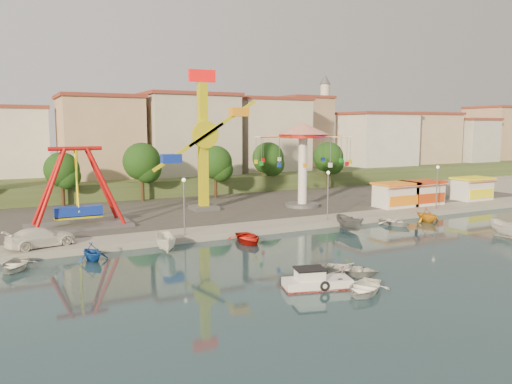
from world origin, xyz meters
TOP-DOWN VIEW (x-y plane):
  - ground at (0.00, 0.00)m, footprint 200.00×200.00m
  - quay_deck at (0.00, 62.00)m, footprint 200.00×100.00m
  - asphalt_pad at (0.00, 30.00)m, footprint 90.00×28.00m
  - hill_terrace at (0.00, 67.00)m, footprint 200.00×60.00m
  - pirate_ship_ride at (-16.19, 21.23)m, footprint 10.00×5.00m
  - kamikaze_tower at (-0.87, 25.08)m, footprint 8.67×3.10m
  - wave_swinger at (10.55, 22.02)m, footprint 11.60×11.60m
  - booth_left at (20.70, 16.49)m, footprint 5.40×3.78m
  - booth_mid at (25.21, 16.49)m, footprint 5.40×3.78m
  - booth_right at (34.49, 16.49)m, footprint 5.40×3.78m
  - lamp_post_1 at (-8.00, 13.00)m, footprint 0.14×0.14m
  - lamp_post_2 at (8.00, 13.00)m, footprint 0.14×0.14m
  - lamp_post_3 at (24.00, 13.00)m, footprint 0.14×0.14m
  - tree_1 at (-16.00, 36.24)m, footprint 4.35×4.35m
  - tree_2 at (-6.00, 35.81)m, footprint 5.02×5.02m
  - tree_3 at (4.00, 34.36)m, footprint 4.68×4.68m
  - tree_4 at (14.00, 37.35)m, footprint 4.86×4.86m
  - tree_5 at (24.00, 35.54)m, footprint 4.83×4.83m
  - building_1 at (-21.33, 51.38)m, footprint 12.33×9.01m
  - building_2 at (-8.19, 51.96)m, footprint 11.95×9.28m
  - building_3 at (5.60, 48.80)m, footprint 12.59×10.50m
  - building_4 at (19.07, 52.20)m, footprint 10.75×9.23m
  - building_5 at (32.37, 50.33)m, footprint 12.77×10.96m
  - building_6 at (44.15, 48.77)m, footprint 8.23×8.98m
  - building_7 at (56.03, 53.70)m, footprint 11.59×10.93m
  - building_8 at (69.93, 47.19)m, footprint 12.84×9.28m
  - building_9 at (83.46, 49.95)m, footprint 12.95×9.17m
  - minaret at (36.00, 54.00)m, footprint 2.80×2.80m
  - cabin_motorboat at (-4.92, -3.96)m, footprint 4.67×2.74m
  - rowboat_a at (-0.95, -2.62)m, footprint 4.49×4.72m
  - rowboat_b at (-2.77, -6.20)m, footprint 4.65×4.34m
  - skiff at (19.45, -0.13)m, footprint 2.52×4.77m
  - van at (-20.16, 14.00)m, footprint 5.93×3.68m
  - moored_boat_0 at (-22.30, 9.80)m, footprint 3.66×4.36m
  - moored_boat_1 at (-16.76, 9.80)m, footprint 3.04×3.31m
  - moored_boat_2 at (-10.76, 9.80)m, footprint 2.34×4.43m
  - moored_boat_3 at (-3.09, 9.80)m, footprint 3.53×4.56m
  - moored_boat_5 at (8.50, 9.80)m, footprint 1.76×4.16m
  - moored_boat_6 at (14.58, 9.80)m, footprint 3.36×4.14m
  - moored_boat_7 at (19.22, 9.80)m, footprint 2.76×3.18m

SIDE VIEW (x-z plane):
  - ground at x=0.00m, z-range 0.00..0.00m
  - quay_deck at x=0.00m, z-range 0.00..0.60m
  - moored_boat_6 at x=14.58m, z-range 0.00..0.76m
  - moored_boat_0 at x=-22.30m, z-range 0.00..0.77m
  - rowboat_b at x=-2.77m, z-range 0.00..0.78m
  - rowboat_a at x=-0.95m, z-range 0.00..0.80m
  - cabin_motorboat at x=-4.92m, z-range -0.36..1.19m
  - moored_boat_3 at x=-3.09m, z-range 0.00..0.87m
  - asphalt_pad at x=0.00m, z-range 0.60..0.61m
  - moored_boat_1 at x=-16.76m, z-range 0.00..1.46m
  - moored_boat_5 at x=8.50m, z-range 0.00..1.58m
  - moored_boat_2 at x=-10.76m, z-range 0.00..1.63m
  - moored_boat_7 at x=19.22m, z-range 0.00..1.65m
  - skiff at x=19.45m, z-range 0.00..1.75m
  - van at x=-20.16m, z-range 0.60..2.20m
  - hill_terrace at x=0.00m, z-range 0.00..3.00m
  - booth_left at x=20.70m, z-range 0.62..3.70m
  - booth_mid at x=25.21m, z-range 0.62..3.70m
  - booth_right at x=34.49m, z-range 0.62..3.70m
  - lamp_post_1 at x=-8.00m, z-range 0.60..5.60m
  - lamp_post_2 at x=8.00m, z-range 0.60..5.60m
  - lamp_post_3 at x=24.00m, z-range 0.60..5.60m
  - pirate_ship_ride at x=-16.19m, z-range 0.39..8.39m
  - tree_1 at x=-16.00m, z-range 1.80..8.60m
  - tree_3 at x=4.00m, z-range 1.90..9.21m
  - tree_5 at x=24.00m, z-range 1.94..9.48m
  - tree_4 at x=14.00m, z-range 1.95..9.55m
  - tree_2 at x=-6.00m, z-range 1.99..9.84m
  - building_1 at x=-21.33m, z-range 3.00..11.63m
  - building_7 at x=56.03m, z-range 3.00..11.76m
  - building_3 at x=5.60m, z-range 3.00..12.20m
  - building_9 at x=83.46m, z-range 3.00..12.21m
  - building_4 at x=19.07m, z-range 3.00..12.24m
  - wave_swinger at x=10.55m, z-range 3.00..13.40m
  - kamikaze_tower at x=-0.87m, z-range 0.11..16.61m
  - building_5 at x=32.37m, z-range 3.00..14.21m
  - building_2 at x=-8.19m, z-range 3.00..14.23m
  - building_6 at x=44.15m, z-range 3.00..15.36m
  - building_8 at x=69.93m, z-range 3.00..15.58m
  - minaret at x=36.00m, z-range 3.55..21.55m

